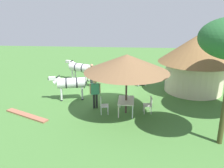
{
  "coord_description": "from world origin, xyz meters",
  "views": [
    {
      "loc": [
        15.01,
        1.62,
        5.58
      ],
      "look_at": [
        1.0,
        0.48,
        1.0
      ],
      "focal_mm": 39.61,
      "sensor_mm": 36.0,
      "label": 1
    }
  ],
  "objects_px": {
    "patio_dining_table": "(126,102)",
    "patio_chair_near_lawn": "(149,104)",
    "standing_watcher": "(92,73)",
    "zebra_nearest_camera": "(79,68)",
    "thatched_hut": "(196,60)",
    "shade_umbrella": "(127,63)",
    "patio_chair_west_end": "(103,104)",
    "guest_beside_umbrella": "(95,91)",
    "zebra_by_umbrella": "(70,83)",
    "striped_lounge_chair": "(141,82)"
  },
  "relations": [
    {
      "from": "patio_dining_table",
      "to": "patio_chair_near_lawn",
      "type": "xyz_separation_m",
      "value": [
        -0.11,
        1.22,
        -0.13
      ]
    },
    {
      "from": "standing_watcher",
      "to": "zebra_nearest_camera",
      "type": "height_order",
      "value": "standing_watcher"
    },
    {
      "from": "thatched_hut",
      "to": "shade_umbrella",
      "type": "bearing_deg",
      "value": -48.11
    },
    {
      "from": "patio_chair_west_end",
      "to": "guest_beside_umbrella",
      "type": "xyz_separation_m",
      "value": [
        -0.71,
        -0.51,
        0.48
      ]
    },
    {
      "from": "shade_umbrella",
      "to": "standing_watcher",
      "type": "height_order",
      "value": "shade_umbrella"
    },
    {
      "from": "patio_chair_near_lawn",
      "to": "zebra_nearest_camera",
      "type": "bearing_deg",
      "value": 36.48
    },
    {
      "from": "patio_chair_west_end",
      "to": "standing_watcher",
      "type": "relative_size",
      "value": 0.55
    },
    {
      "from": "shade_umbrella",
      "to": "patio_chair_west_end",
      "type": "distance_m",
      "value": 2.53
    },
    {
      "from": "patio_chair_near_lawn",
      "to": "zebra_by_umbrella",
      "type": "xyz_separation_m",
      "value": [
        -1.59,
        -4.62,
        0.51
      ]
    },
    {
      "from": "guest_beside_umbrella",
      "to": "standing_watcher",
      "type": "height_order",
      "value": "guest_beside_umbrella"
    },
    {
      "from": "thatched_hut",
      "to": "guest_beside_umbrella",
      "type": "bearing_deg",
      "value": -60.95
    },
    {
      "from": "shade_umbrella",
      "to": "patio_dining_table",
      "type": "height_order",
      "value": "shade_umbrella"
    },
    {
      "from": "thatched_hut",
      "to": "patio_chair_west_end",
      "type": "distance_m",
      "value": 7.1
    },
    {
      "from": "patio_dining_table",
      "to": "zebra_nearest_camera",
      "type": "distance_m",
      "value": 6.67
    },
    {
      "from": "patio_chair_west_end",
      "to": "standing_watcher",
      "type": "bearing_deg",
      "value": -172.17
    },
    {
      "from": "patio_chair_near_lawn",
      "to": "striped_lounge_chair",
      "type": "distance_m",
      "value": 4.68
    },
    {
      "from": "standing_watcher",
      "to": "zebra_nearest_camera",
      "type": "bearing_deg",
      "value": -71.85
    },
    {
      "from": "thatched_hut",
      "to": "patio_chair_west_end",
      "type": "relative_size",
      "value": 5.35
    },
    {
      "from": "patio_dining_table",
      "to": "patio_chair_west_end",
      "type": "bearing_deg",
      "value": -81.66
    },
    {
      "from": "zebra_nearest_camera",
      "to": "standing_watcher",
      "type": "bearing_deg",
      "value": -115.1
    },
    {
      "from": "striped_lounge_chair",
      "to": "zebra_by_umbrella",
      "type": "distance_m",
      "value": 5.38
    },
    {
      "from": "patio_chair_near_lawn",
      "to": "standing_watcher",
      "type": "distance_m",
      "value": 5.55
    },
    {
      "from": "thatched_hut",
      "to": "zebra_by_umbrella",
      "type": "relative_size",
      "value": 2.1
    },
    {
      "from": "zebra_nearest_camera",
      "to": "thatched_hut",
      "type": "bearing_deg",
      "value": -77.27
    },
    {
      "from": "shade_umbrella",
      "to": "patio_chair_west_end",
      "type": "relative_size",
      "value": 4.85
    },
    {
      "from": "patio_dining_table",
      "to": "zebra_by_umbrella",
      "type": "height_order",
      "value": "zebra_by_umbrella"
    },
    {
      "from": "standing_watcher",
      "to": "striped_lounge_chair",
      "type": "distance_m",
      "value": 3.57
    },
    {
      "from": "standing_watcher",
      "to": "striped_lounge_chair",
      "type": "height_order",
      "value": "standing_watcher"
    },
    {
      "from": "thatched_hut",
      "to": "zebra_by_umbrella",
      "type": "height_order",
      "value": "thatched_hut"
    },
    {
      "from": "shade_umbrella",
      "to": "patio_dining_table",
      "type": "relative_size",
      "value": 3.13
    },
    {
      "from": "standing_watcher",
      "to": "thatched_hut",
      "type": "bearing_deg",
      "value": 155.16
    },
    {
      "from": "thatched_hut",
      "to": "zebra_by_umbrella",
      "type": "bearing_deg",
      "value": -74.12
    },
    {
      "from": "patio_dining_table",
      "to": "standing_watcher",
      "type": "xyz_separation_m",
      "value": [
        -4.21,
        -2.49,
        0.33
      ]
    },
    {
      "from": "patio_chair_west_end",
      "to": "standing_watcher",
      "type": "height_order",
      "value": "standing_watcher"
    },
    {
      "from": "shade_umbrella",
      "to": "standing_watcher",
      "type": "relative_size",
      "value": 2.65
    },
    {
      "from": "patio_chair_west_end",
      "to": "zebra_nearest_camera",
      "type": "xyz_separation_m",
      "value": [
        -5.75,
        -2.43,
        0.48
      ]
    },
    {
      "from": "patio_dining_table",
      "to": "zebra_by_umbrella",
      "type": "bearing_deg",
      "value": -116.69
    },
    {
      "from": "guest_beside_umbrella",
      "to": "shade_umbrella",
      "type": "bearing_deg",
      "value": -32.3
    },
    {
      "from": "zebra_nearest_camera",
      "to": "patio_chair_near_lawn",
      "type": "bearing_deg",
      "value": -113.85
    },
    {
      "from": "thatched_hut",
      "to": "guest_beside_umbrella",
      "type": "height_order",
      "value": "thatched_hut"
    },
    {
      "from": "guest_beside_umbrella",
      "to": "zebra_nearest_camera",
      "type": "relative_size",
      "value": 0.78
    },
    {
      "from": "shade_umbrella",
      "to": "guest_beside_umbrella",
      "type": "relative_size",
      "value": 2.61
    },
    {
      "from": "patio_dining_table",
      "to": "zebra_by_umbrella",
      "type": "relative_size",
      "value": 0.61
    },
    {
      "from": "thatched_hut",
      "to": "patio_chair_near_lawn",
      "type": "bearing_deg",
      "value": -39.56
    },
    {
      "from": "patio_chair_near_lawn",
      "to": "shade_umbrella",
      "type": "bearing_deg",
      "value": 90.0
    },
    {
      "from": "guest_beside_umbrella",
      "to": "standing_watcher",
      "type": "xyz_separation_m",
      "value": [
        -3.68,
        -0.77,
        -0.02
      ]
    },
    {
      "from": "shade_umbrella",
      "to": "zebra_by_umbrella",
      "type": "xyz_separation_m",
      "value": [
        -1.71,
        -3.4,
        -1.7
      ]
    },
    {
      "from": "shade_umbrella",
      "to": "zebra_by_umbrella",
      "type": "bearing_deg",
      "value": -116.69
    },
    {
      "from": "shade_umbrella",
      "to": "standing_watcher",
      "type": "xyz_separation_m",
      "value": [
        -4.21,
        -2.49,
        -1.74
      ]
    },
    {
      "from": "patio_dining_table",
      "to": "guest_beside_umbrella",
      "type": "bearing_deg",
      "value": -107.17
    }
  ]
}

